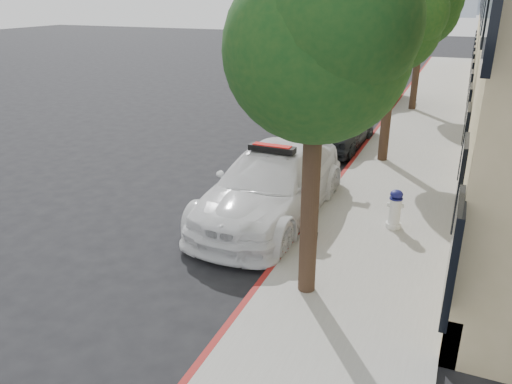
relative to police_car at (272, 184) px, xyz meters
The scene contains 11 objects.
ground 1.67m from the police_car, 138.96° to the right, with size 120.00×120.00×0.00m, color black.
sidewalk 9.41m from the police_car, 74.55° to the left, with size 3.20×50.00×0.15m, color gray.
curb_strip 9.12m from the police_car, 83.94° to the left, with size 0.12×50.00×0.15m, color maroon.
tree_near 4.91m from the police_car, 58.38° to the right, with size 2.92×2.82×5.62m.
tree_mid 6.31m from the police_car, 70.01° to the left, with size 2.77×2.64×5.43m.
tree_far 13.63m from the police_car, 82.01° to the left, with size 3.10×3.00×5.81m.
police_car is the anchor object (origin of this frame).
parked_car_mid 6.33m from the police_car, 89.09° to the left, with size 1.75×4.34×1.48m, color black.
parked_car_far 14.04m from the police_car, 90.50° to the left, with size 1.70×4.87×1.61m, color black.
fire_hydrant 2.86m from the police_car, ahead, with size 0.38×0.34×0.89m.
traffic_cone 1.63m from the police_car, 38.63° to the right, with size 0.45×0.45×0.71m.
Camera 1 is at (4.99, -9.33, 5.03)m, focal length 35.00 mm.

